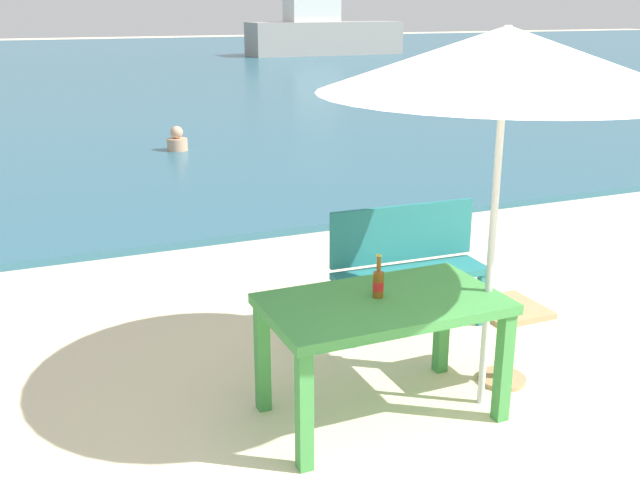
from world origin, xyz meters
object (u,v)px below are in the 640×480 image
(side_table_wood, at_px, (506,333))
(boat_ferry, at_px, (323,34))
(beer_bottle_amber, at_px, (378,282))
(swimmer_person, at_px, (177,141))
(bench_teal_center, at_px, (407,260))
(patio_umbrella, at_px, (506,60))
(picnic_table_green, at_px, (383,316))

(side_table_wood, relative_size, boat_ferry, 0.07)
(side_table_wood, bearing_deg, beer_bottle_amber, -179.75)
(swimmer_person, bearing_deg, bench_teal_center, -89.34)
(beer_bottle_amber, height_order, bench_teal_center, beer_bottle_amber)
(side_table_wood, distance_m, bench_teal_center, 1.08)
(patio_umbrella, distance_m, bench_teal_center, 2.01)
(side_table_wood, xyz_separation_m, bench_teal_center, (-0.14, 1.06, 0.19))
(swimmer_person, bearing_deg, boat_ferry, 61.01)
(picnic_table_green, xyz_separation_m, bench_teal_center, (0.80, 1.11, -0.11))
(picnic_table_green, xyz_separation_m, patio_umbrella, (0.65, -0.13, 1.47))
(beer_bottle_amber, relative_size, bench_teal_center, 0.22)
(beer_bottle_amber, xyz_separation_m, side_table_wood, (0.96, 0.00, -0.50))
(side_table_wood, bearing_deg, boat_ferry, 68.64)
(picnic_table_green, height_order, patio_umbrella, patio_umbrella)
(beer_bottle_amber, bearing_deg, boat_ferry, 67.11)
(bench_teal_center, bearing_deg, picnic_table_green, -125.92)
(picnic_table_green, relative_size, patio_umbrella, 0.61)
(beer_bottle_amber, relative_size, boat_ferry, 0.03)
(beer_bottle_amber, height_order, swimmer_person, beer_bottle_amber)
(picnic_table_green, relative_size, swimmer_person, 3.41)
(patio_umbrella, bearing_deg, bench_teal_center, 82.94)
(side_table_wood, height_order, boat_ferry, boat_ferry)
(picnic_table_green, distance_m, side_table_wood, 0.99)
(picnic_table_green, xyz_separation_m, boat_ferry, (12.94, 30.72, 0.42))
(bench_teal_center, height_order, boat_ferry, boat_ferry)
(beer_bottle_amber, bearing_deg, swimmer_person, 85.18)
(patio_umbrella, bearing_deg, swimmer_person, 89.57)
(bench_teal_center, xyz_separation_m, boat_ferry, (12.14, 29.62, 0.53))
(swimmer_person, bearing_deg, patio_umbrella, -90.43)
(patio_umbrella, height_order, swimmer_person, patio_umbrella)
(patio_umbrella, relative_size, swimmer_person, 5.61)
(side_table_wood, relative_size, swimmer_person, 1.32)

